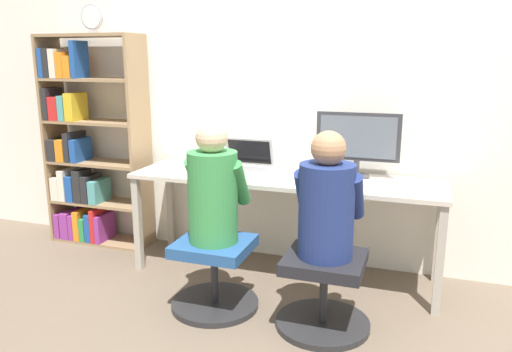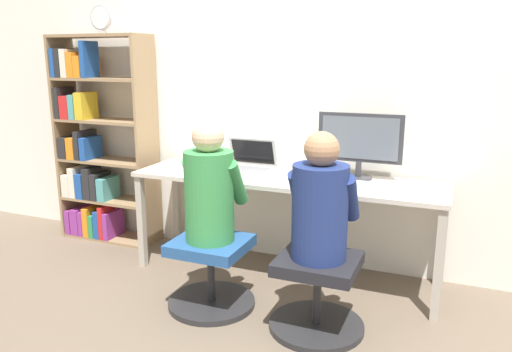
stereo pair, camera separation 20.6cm
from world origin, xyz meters
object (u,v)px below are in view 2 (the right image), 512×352
Objects in this scene: desktop_monitor at (360,143)px; laptop at (248,164)px; office_chair_left at (317,292)px; person_at_laptop at (210,189)px; bookshelf at (94,148)px; keyboard at (350,183)px; person_at_monitor at (320,204)px; office_chair_right at (211,272)px; desk_clock at (101,19)px.

laptop is at bearing -176.05° from desktop_monitor.
desktop_monitor is 1.08m from office_chair_left.
bookshelf reaches higher than person_at_laptop.
person_at_monitor is at bearing -94.16° from keyboard.
bookshelf reaches higher than desktop_monitor.
office_chair_right is at bearing -26.24° from bookshelf.
desktop_monitor is at bearing 45.46° from office_chair_right.
person_at_laptop is (-0.74, -0.55, 0.02)m from keyboard.
person_at_laptop reaches higher than desktop_monitor.
desktop_monitor is at bearing 86.58° from keyboard.
keyboard is 0.57m from person_at_monitor.
person_at_laptop is 1.66m from bookshelf.
person_at_monitor is 2.31m from bookshelf.
desktop_monitor is at bearing 3.95° from laptop.
laptop is 0.52× the size of person_at_monitor.
keyboard is at bearing -4.58° from bookshelf.
bookshelf is (-1.49, 0.74, 0.56)m from office_chair_right.
office_chair_left is at bearing -1.79° from person_at_laptop.
person_at_laptop is 0.43× the size of bookshelf.
person_at_laptop is at bearing 90.00° from office_chair_right.
desktop_monitor reaches higher than office_chair_right.
office_chair_left is 2.61× the size of desk_clock.
person_at_monitor is 2.34m from desk_clock.
person_at_monitor is at bearing -93.97° from desktop_monitor.
laptop reaches higher than office_chair_left.
person_at_monitor is 0.70m from person_at_laptop.
keyboard is 0.52× the size of person_at_laptop.
desk_clock reaches higher than desktop_monitor.
person_at_monitor is (-0.04, -0.57, 0.01)m from keyboard.
desktop_monitor is at bearing 0.68° from bookshelf.
office_chair_right is at bearing 179.12° from person_at_monitor.
person_at_monitor is 0.42× the size of bookshelf.
office_chair_left is 0.88m from person_at_laptop.
keyboard is 0.77m from office_chair_left.
desktop_monitor is 0.80× the size of person_at_monitor.
office_chair_left is at bearing -44.02° from laptop.
desktop_monitor is 1.47× the size of keyboard.
desktop_monitor reaches higher than laptop.
person_at_laptop is at bearing -143.23° from keyboard.
desk_clock reaches higher than laptop.
office_chair_left is 0.77× the size of person_at_monitor.
laptop reaches higher than keyboard.
desk_clock is (-1.26, 0.66, 1.60)m from office_chair_right.
person_at_monitor is (0.75, -0.72, -0.02)m from laptop.
bookshelf is at bearing 153.93° from person_at_laptop.
person_at_laptop reaches higher than laptop.
keyboard is at bearing -3.03° from desk_clock.
laptop is at bearing 135.98° from office_chair_left.
office_chair_right is at bearing -85.82° from laptop.
keyboard is (0.79, -0.15, -0.04)m from laptop.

